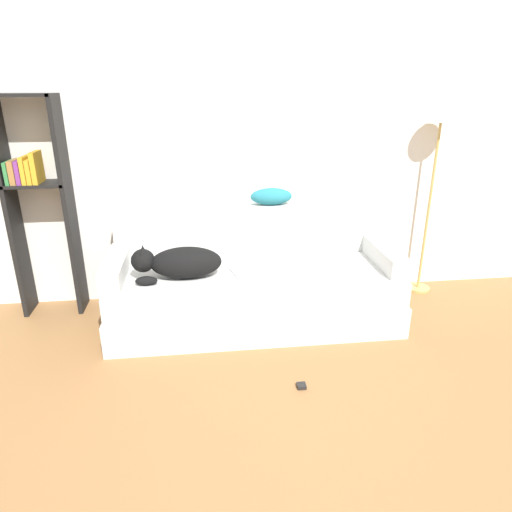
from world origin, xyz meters
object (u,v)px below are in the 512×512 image
object	(u,v)px
floor_lamp	(439,133)
power_adapter	(301,386)
laptop	(251,271)
throw_pillow	(271,196)
couch	(255,296)
bookshelf	(37,195)
dog	(179,262)

from	to	relation	value
floor_lamp	power_adapter	distance (m)	2.40
laptop	power_adapter	xyz separation A→B (m)	(0.23, -0.87, -0.45)
throw_pillow	floor_lamp	xyz separation A→B (m)	(1.41, 0.02, 0.49)
floor_lamp	throw_pillow	bearing A→B (deg)	-179.20
couch	power_adapter	xyz separation A→B (m)	(0.19, -0.91, -0.21)
couch	throw_pillow	world-z (taller)	throw_pillow
bookshelf	floor_lamp	distance (m)	3.30
dog	floor_lamp	bearing A→B (deg)	12.76
laptop	floor_lamp	distance (m)	1.95
couch	dog	size ratio (longest dim) A/B	3.38
throw_pillow	power_adapter	bearing A→B (deg)	-89.81
couch	bookshelf	size ratio (longest dim) A/B	1.28
bookshelf	floor_lamp	size ratio (longest dim) A/B	1.04
couch	power_adapter	bearing A→B (deg)	-78.10
couch	bookshelf	world-z (taller)	bookshelf
couch	bookshelf	distance (m)	1.89
laptop	throw_pillow	distance (m)	0.68
bookshelf	power_adapter	bearing A→B (deg)	-35.42
dog	throw_pillow	bearing A→B (deg)	31.76
dog	floor_lamp	size ratio (longest dim) A/B	0.39
dog	throw_pillow	distance (m)	0.97
throw_pillow	bookshelf	xyz separation A→B (m)	(-1.86, 0.03, 0.06)
throw_pillow	laptop	bearing A→B (deg)	-116.98
laptop	floor_lamp	size ratio (longest dim) A/B	0.20
power_adapter	throw_pillow	bearing A→B (deg)	90.19
floor_lamp	couch	bearing A→B (deg)	-165.69
throw_pillow	floor_lamp	size ratio (longest dim) A/B	0.21
floor_lamp	power_adapter	world-z (taller)	floor_lamp
throw_pillow	bookshelf	distance (m)	1.86
dog	floor_lamp	world-z (taller)	floor_lamp
couch	laptop	xyz separation A→B (m)	(-0.03, -0.05, 0.24)
bookshelf	couch	bearing A→B (deg)	-13.90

